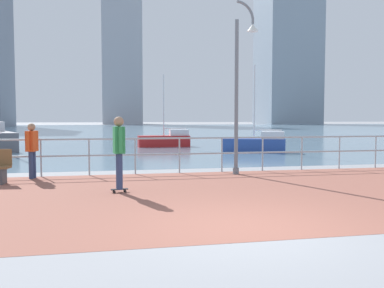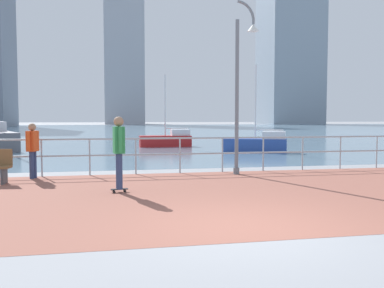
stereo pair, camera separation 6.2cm
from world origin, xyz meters
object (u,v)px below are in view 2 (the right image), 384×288
object	(u,v)px
skateboarder	(119,147)
sailboat_blue	(167,140)
lamppost	(242,79)
bystander	(33,146)
sailboat_ivory	(258,144)

from	to	relation	value
skateboarder	sailboat_blue	world-z (taller)	sailboat_blue
lamppost	bystander	world-z (taller)	lamppost
bystander	sailboat_blue	size ratio (longest dim) A/B	0.37
lamppost	sailboat_blue	world-z (taller)	lamppost
skateboarder	sailboat_ivory	bearing A→B (deg)	55.35
skateboarder	bystander	distance (m)	3.71
bystander	sailboat_ivory	bearing A→B (deg)	38.39
skateboarder	lamppost	bearing A→B (deg)	34.08
sailboat_ivory	sailboat_blue	distance (m)	6.28
bystander	sailboat_blue	world-z (taller)	sailboat_blue
sailboat_blue	skateboarder	bearing A→B (deg)	-101.79
bystander	lamppost	bearing A→B (deg)	-2.09
skateboarder	sailboat_ivory	world-z (taller)	sailboat_ivory
sailboat_blue	lamppost	bearing A→B (deg)	-87.10
sailboat_ivory	sailboat_blue	world-z (taller)	sailboat_ivory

